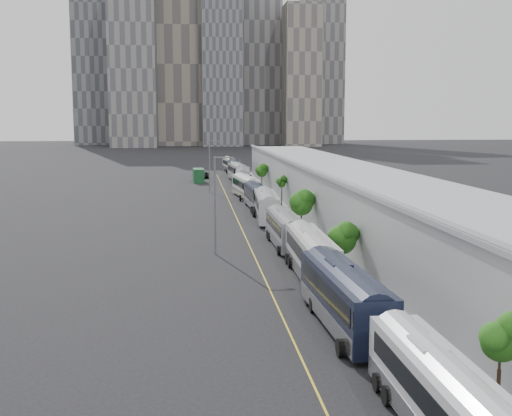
{
  "coord_description": "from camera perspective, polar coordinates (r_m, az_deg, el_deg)",
  "views": [
    {
      "loc": [
        -7.35,
        -18.82,
        13.04
      ],
      "look_at": [
        -0.1,
        54.01,
        3.0
      ],
      "focal_mm": 45.0,
      "sensor_mm": 36.0,
      "label": 1
    }
  ],
  "objects": [
    {
      "name": "bus_5",
      "position": [
        95.15,
        0.09,
        0.86
      ],
      "size": [
        3.03,
        12.42,
        3.6
      ],
      "rotation": [
        0.0,
        0.0,
        0.04
      ],
      "color": "black",
      "rests_on": "ground"
    },
    {
      "name": "sidewalk",
      "position": [
        76.72,
        6.71,
        -1.98
      ],
      "size": [
        10.0,
        170.0,
        0.12
      ],
      "primitive_type": "cube",
      "color": "gray",
      "rests_on": "ground"
    },
    {
      "name": "bus_7",
      "position": [
        125.25,
        -1.18,
        2.58
      ],
      "size": [
        3.83,
        13.38,
        3.86
      ],
      "rotation": [
        0.0,
        0.0,
        -0.09
      ],
      "color": "gray",
      "rests_on": "ground"
    },
    {
      "name": "tree_0",
      "position": [
        30.37,
        20.94,
        -10.67
      ],
      "size": [
        1.75,
        1.75,
        4.6
      ],
      "color": "black",
      "rests_on": "ground"
    },
    {
      "name": "depot",
      "position": [
        77.16,
        9.64,
        0.61
      ],
      "size": [
        12.45,
        160.4,
        7.2
      ],
      "color": "gray",
      "rests_on": "ground"
    },
    {
      "name": "tree_4",
      "position": [
        121.8,
        0.51,
        3.39
      ],
      "size": [
        2.07,
        2.07,
        4.71
      ],
      "color": "black",
      "rests_on": "ground"
    },
    {
      "name": "bus_1",
      "position": [
        41.12,
        7.81,
        -8.32
      ],
      "size": [
        3.21,
        13.62,
        3.96
      ],
      "rotation": [
        0.0,
        0.0,
        0.04
      ],
      "color": "black",
      "rests_on": "ground"
    },
    {
      "name": "tree_1",
      "position": [
        55.81,
        7.68,
        -2.5
      ],
      "size": [
        2.42,
        2.42,
        4.34
      ],
      "color": "black",
      "rests_on": "ground"
    },
    {
      "name": "bus_0",
      "position": [
        28.57,
        15.97,
        -16.29
      ],
      "size": [
        2.76,
        12.3,
        3.59
      ],
      "rotation": [
        0.0,
        0.0,
        0.0
      ],
      "color": "silver",
      "rests_on": "ground"
    },
    {
      "name": "street_lamp_far",
      "position": [
        115.98,
        -4.07,
        4.03
      ],
      "size": [
        2.04,
        0.22,
        9.45
      ],
      "color": "#59595E",
      "rests_on": "ground"
    },
    {
      "name": "bus_3",
      "position": [
        66.81,
        2.57,
        -2.13
      ],
      "size": [
        2.77,
        12.36,
        3.6
      ],
      "rotation": [
        0.0,
        0.0,
        0.01
      ],
      "color": "gray",
      "rests_on": "ground"
    },
    {
      "name": "tree_2",
      "position": [
        75.5,
        4.06,
        0.65
      ],
      "size": [
        2.73,
        2.73,
        5.03
      ],
      "color": "black",
      "rests_on": "ground"
    },
    {
      "name": "suv",
      "position": [
        145.98,
        -4.69,
        2.95
      ],
      "size": [
        2.54,
        5.29,
        1.45
      ],
      "primitive_type": "imported",
      "rotation": [
        0.0,
        0.0,
        -0.02
      ],
      "color": "black",
      "rests_on": "ground"
    },
    {
      "name": "bus_2",
      "position": [
        54.03,
        4.93,
        -4.44
      ],
      "size": [
        2.89,
        13.01,
        3.79
      ],
      "rotation": [
        0.0,
        0.0,
        -0.01
      ],
      "color": "#BBBBBD",
      "rests_on": "ground"
    },
    {
      "name": "street_lamp_near",
      "position": [
        62.2,
        -3.5,
        0.82
      ],
      "size": [
        2.04,
        0.22,
        9.57
      ],
      "color": "#59595E",
      "rests_on": "ground"
    },
    {
      "name": "bus_9",
      "position": [
        150.05,
        -1.88,
        3.46
      ],
      "size": [
        3.52,
        13.68,
        3.96
      ],
      "rotation": [
        0.0,
        0.0,
        -0.06
      ],
      "color": "black",
      "rests_on": "ground"
    },
    {
      "name": "bus_10",
      "position": [
        164.32,
        -2.31,
        3.78
      ],
      "size": [
        3.45,
        12.45,
        3.59
      ],
      "rotation": [
        0.0,
        0.0,
        0.08
      ],
      "color": "silver",
      "rests_on": "ground"
    },
    {
      "name": "tree_3",
      "position": [
        97.73,
        2.3,
        2.24
      ],
      "size": [
        1.25,
        1.25,
        4.29
      ],
      "color": "black",
      "rests_on": "ground"
    },
    {
      "name": "skyline",
      "position": [
        345.1,
        -5.06,
        14.07
      ],
      "size": [
        145.0,
        64.0,
        120.0
      ],
      "color": "slate",
      "rests_on": "ground"
    },
    {
      "name": "bus_8",
      "position": [
        139.36,
        -1.69,
        3.11
      ],
      "size": [
        3.43,
        13.37,
        3.87
      ],
      "rotation": [
        0.0,
        0.0,
        0.06
      ],
      "color": "#999BA3",
      "rests_on": "ground"
    },
    {
      "name": "bus_4",
      "position": [
        83.63,
        0.94,
        -0.03
      ],
      "size": [
        3.38,
        13.33,
        3.86
      ],
      "rotation": [
        0.0,
        0.0,
        -0.05
      ],
      "color": "#A2A6AC",
      "rests_on": "ground"
    },
    {
      "name": "shipping_container",
      "position": [
        136.06,
        -5.14,
        2.89
      ],
      "size": [
        2.47,
        5.86,
        2.9
      ],
      "primitive_type": "cube",
      "rotation": [
        0.0,
        0.0,
        0.05
      ],
      "color": "#133D1F",
      "rests_on": "ground"
    },
    {
      "name": "bus_6",
      "position": [
        108.73,
        -0.91,
        1.77
      ],
      "size": [
        3.9,
        13.12,
        3.78
      ],
      "rotation": [
        0.0,
        0.0,
        0.1
      ],
      "color": "white",
      "rests_on": "ground"
    },
    {
      "name": "lane_line",
      "position": [
        75.19,
        -1.14,
        -2.17
      ],
      "size": [
        0.12,
        160.0,
        0.02
      ],
      "primitive_type": "cube",
      "color": "gold",
      "rests_on": "ground"
    }
  ]
}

